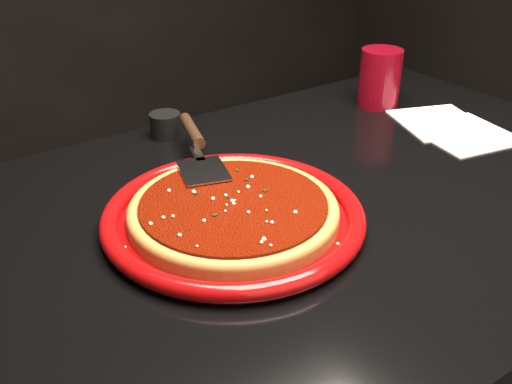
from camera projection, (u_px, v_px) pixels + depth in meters
table at (315, 359)px, 1.10m from camera, size 1.20×0.80×0.75m
plate at (234, 215)px, 0.82m from camera, size 0.50×0.50×0.03m
pizza_crust at (234, 213)px, 0.82m from camera, size 0.40×0.40×0.02m
pizza_crust_rim at (233, 208)px, 0.81m from camera, size 0.40×0.40×0.02m
pizza_sauce at (233, 205)px, 0.81m from camera, size 0.35×0.35×0.01m
parmesan_dusting at (233, 201)px, 0.81m from camera, size 0.26×0.26×0.01m
basil_flecks at (233, 201)px, 0.81m from camera, size 0.24×0.24×0.00m
pizza_server at (198, 147)px, 0.95m from camera, size 0.17×0.31×0.02m
cup at (380, 78)px, 1.22m from camera, size 0.11×0.11×0.12m
napkin_a at (465, 134)px, 1.11m from camera, size 0.20×0.20×0.00m
napkin_b at (439, 122)px, 1.16m from camera, size 0.21×0.21×0.00m
ramekin at (166, 125)px, 1.09m from camera, size 0.07×0.07×0.05m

